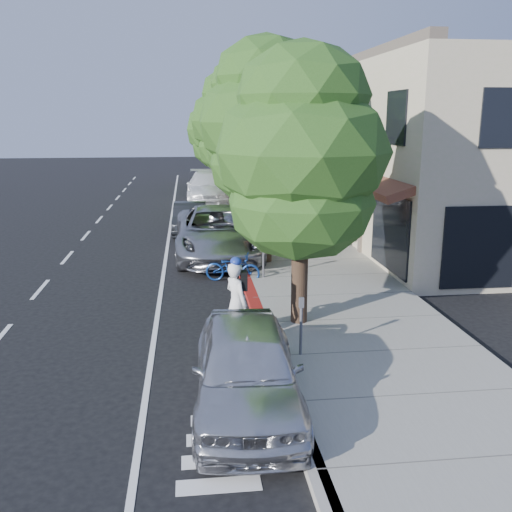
{
  "coord_description": "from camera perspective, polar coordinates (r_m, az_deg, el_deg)",
  "views": [
    {
      "loc": [
        -1.71,
        -15.01,
        5.03
      ],
      "look_at": [
        0.07,
        -0.07,
        1.35
      ],
      "focal_mm": 40.0,
      "sensor_mm": 36.0,
      "label": 1
    }
  ],
  "objects": [
    {
      "name": "street_tree_2",
      "position": [
        25.15,
        -0.86,
        13.26
      ],
      "size": [
        4.31,
        4.31,
        7.66
      ],
      "color": "black",
      "rests_on": "ground"
    },
    {
      "name": "dark_sedan",
      "position": [
        25.4,
        -6.63,
        3.77
      ],
      "size": [
        1.55,
        4.1,
        1.33
      ],
      "primitive_type": "imported",
      "rotation": [
        0.0,
        0.0,
        -0.04
      ],
      "color": "#212327",
      "rests_on": "ground"
    },
    {
      "name": "dark_suv_far",
      "position": [
        39.72,
        -5.06,
        7.6
      ],
      "size": [
        2.28,
        4.87,
        1.61
      ],
      "primitive_type": "imported",
      "rotation": [
        0.0,
        0.0,
        -0.08
      ],
      "color": "black",
      "rests_on": "ground"
    },
    {
      "name": "street_tree_0",
      "position": [
        13.3,
        4.6,
        9.93
      ],
      "size": [
        4.09,
        4.09,
        6.73
      ],
      "color": "black",
      "rests_on": "ground"
    },
    {
      "name": "ground",
      "position": [
        15.92,
        -0.29,
        -4.67
      ],
      "size": [
        120.0,
        120.0,
        0.0
      ],
      "primitive_type": "plane",
      "color": "black",
      "rests_on": "ground"
    },
    {
      "name": "street_tree_5",
      "position": [
        43.1,
        -3.4,
        12.42
      ],
      "size": [
        5.44,
        5.44,
        6.98
      ],
      "color": "black",
      "rests_on": "ground"
    },
    {
      "name": "near_car_a",
      "position": [
        10.12,
        -0.93,
        -11.13
      ],
      "size": [
        2.07,
        4.65,
        1.55
      ],
      "primitive_type": "imported",
      "rotation": [
        0.0,
        0.0,
        -0.05
      ],
      "color": "silver",
      "rests_on": "ground"
    },
    {
      "name": "cyclist",
      "position": [
        12.91,
        -1.97,
        -4.7
      ],
      "size": [
        0.72,
        0.82,
        1.89
      ],
      "primitive_type": "imported",
      "rotation": [
        0.0,
        0.0,
        2.05
      ],
      "color": "white",
      "rests_on": "ground"
    },
    {
      "name": "curb_red_segment",
      "position": [
        16.85,
        -0.67,
        -3.36
      ],
      "size": [
        0.32,
        4.0,
        0.15
      ],
      "primitive_type": "cube",
      "color": "maroon",
      "rests_on": "ground"
    },
    {
      "name": "white_pickup",
      "position": [
        34.3,
        -4.76,
        6.82
      ],
      "size": [
        2.64,
        6.35,
        1.83
      ],
      "primitive_type": "imported",
      "rotation": [
        0.0,
        0.0,
        -0.01
      ],
      "color": "white",
      "rests_on": "ground"
    },
    {
      "name": "street_tree_4",
      "position": [
        37.11,
        -2.83,
        12.85
      ],
      "size": [
        4.46,
        4.46,
        7.23
      ],
      "color": "black",
      "rests_on": "ground"
    },
    {
      "name": "curb",
      "position": [
        23.6,
        -2.49,
        1.62
      ],
      "size": [
        0.3,
        56.0,
        0.15
      ],
      "primitive_type": "cube",
      "color": "#9E998E",
      "rests_on": "ground"
    },
    {
      "name": "street_tree_3",
      "position": [
        31.12,
        -2.04,
        13.14
      ],
      "size": [
        4.92,
        4.92,
        7.69
      ],
      "color": "black",
      "rests_on": "ground"
    },
    {
      "name": "street_tree_1",
      "position": [
        19.19,
        1.05,
        12.9
      ],
      "size": [
        4.56,
        4.56,
        7.65
      ],
      "color": "black",
      "rests_on": "ground"
    },
    {
      "name": "storefront_building",
      "position": [
        34.93,
        12.33,
        10.93
      ],
      "size": [
        10.0,
        36.0,
        7.0
      ],
      "primitive_type": "cube",
      "color": "beige",
      "rests_on": "ground"
    },
    {
      "name": "bicycle",
      "position": [
        17.83,
        -2.36,
        -1.15
      ],
      "size": [
        1.81,
        1.02,
        0.9
      ],
      "primitive_type": "imported",
      "rotation": [
        0.0,
        0.0,
        1.31
      ],
      "color": "navy",
      "rests_on": "ground"
    },
    {
      "name": "sidewalk",
      "position": [
        23.88,
        3.02,
        1.75
      ],
      "size": [
        4.6,
        56.0,
        0.15
      ],
      "primitive_type": "cube",
      "color": "gray",
      "rests_on": "ground"
    },
    {
      "name": "pedestrian",
      "position": [
        27.92,
        2.05,
        5.4
      ],
      "size": [
        0.96,
        0.84,
        1.65
      ],
      "primitive_type": "imported",
      "rotation": [
        0.0,
        0.0,
        3.45
      ],
      "color": "black",
      "rests_on": "sidewalk"
    },
    {
      "name": "silver_suv",
      "position": [
        20.94,
        -3.86,
        2.37
      ],
      "size": [
        3.03,
        6.55,
        1.82
      ],
      "primitive_type": "imported",
      "rotation": [
        0.0,
        0.0,
        0.0
      ],
      "color": "#A9A8AD",
      "rests_on": "ground"
    }
  ]
}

